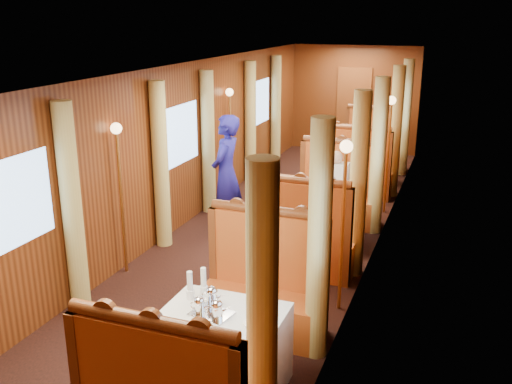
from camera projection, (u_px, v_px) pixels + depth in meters
The scene contains 46 objects.
floor at pixel (272, 238), 8.51m from camera, with size 3.00×12.00×0.01m, color black, non-canonical shape.
ceiling at pixel (273, 67), 7.76m from camera, with size 3.00×12.00×0.01m, color silver, non-canonical shape.
wall_far at pixel (354, 99), 13.50m from camera, with size 3.00×2.50×0.01m, color brown, non-canonical shape.
wall_left at pixel (179, 148), 8.64m from camera, with size 12.00×2.50×0.01m, color brown, non-canonical shape.
wall_right at pixel (378, 166), 7.64m from camera, with size 12.00×2.50×0.01m, color brown, non-canonical shape.
doorway_far at pixel (353, 110), 13.55m from camera, with size 0.80×0.04×2.00m, color brown.
table_near at pixel (225, 349), 5.02m from camera, with size 1.05×0.72×0.75m, color white.
banquette_near_aft at pixel (263, 293), 5.92m from camera, with size 1.30×0.55×1.34m.
table_mid at pixel (322, 220), 8.15m from camera, with size 1.05×0.72×0.75m, color white.
banquette_mid_fwd at pixel (302, 242), 7.23m from camera, with size 1.30×0.55×1.34m.
banquette_mid_aft at pixel (337, 196), 9.04m from camera, with size 1.30×0.55×1.34m.
table_far at pixel (365, 163), 11.28m from camera, with size 1.05×0.72×0.75m, color white.
banquette_far_fwd at pixel (355, 173), 10.36m from camera, with size 1.30×0.55×1.34m.
banquette_far_aft at pixel (373, 149), 12.17m from camera, with size 1.30×0.55×1.34m.
tea_tray at pixel (211, 314), 4.85m from camera, with size 0.34×0.26×0.01m, color silver.
teapot_left at pixel (199, 308), 4.85m from camera, with size 0.15×0.11×0.12m, color silver, non-canonical shape.
teapot_right at pixel (217, 312), 4.76m from camera, with size 0.17×0.12×0.14m, color silver, non-canonical shape.
teapot_back at pixel (212, 298), 4.99m from camera, with size 0.17×0.13×0.14m, color silver, non-canonical shape.
fruit_plate at pixel (256, 322), 4.70m from camera, with size 0.21×0.21×0.05m.
cup_inboard at pixel (190, 288), 5.10m from camera, with size 0.08×0.08×0.26m.
cup_outboard at pixel (204, 284), 5.17m from camera, with size 0.08×0.08×0.26m.
rose_vase_mid at pixel (323, 183), 8.01m from camera, with size 0.06×0.06×0.36m.
rose_vase_far at pixel (368, 135), 11.11m from camera, with size 0.06×0.06×0.36m.
window_left_near at pixel (8, 205), 5.44m from camera, with size 1.20×0.90×0.01m, color #84ADE0, non-canonical shape.
curtain_left_near_b at pixel (72, 209), 6.19m from camera, with size 0.22×0.22×2.35m, color tan.
window_right_near at pixel (309, 248), 4.46m from camera, with size 1.20×0.90×0.01m, color #84ADE0, non-canonical shape.
curtain_right_near_a at pixel (262, 325), 3.88m from camera, with size 0.22×0.22×2.35m, color tan.
curtain_right_near_b at pixel (319, 243), 5.27m from camera, with size 0.22×0.22×2.35m, color tan.
window_left_mid at pixel (179, 135), 8.57m from camera, with size 1.20×0.90×0.01m, color #84ADE0, non-canonical shape.
curtain_left_mid_a at pixel (161, 166), 7.92m from camera, with size 0.22×0.22×2.35m, color tan.
curtain_left_mid_b at pixel (208, 143), 9.32m from camera, with size 0.22×0.22×2.35m, color tan.
window_right_mid at pixel (378, 151), 7.59m from camera, with size 1.20×0.90×0.01m, color #84ADE0, non-canonical shape.
curtain_right_mid_a at pixel (358, 186), 7.01m from camera, with size 0.22×0.22×2.35m, color tan.
curtain_right_mid_b at pixel (378, 157), 8.40m from camera, with size 0.22×0.22×2.35m, color tan.
window_left_far at pixel (259, 102), 11.70m from camera, with size 1.20×0.90×0.01m, color #84ADE0, non-canonical shape.
curtain_left_far_a at pixel (250, 123), 11.05m from camera, with size 0.22×0.22×2.35m, color tan.
curtain_left_far_b at pixel (276, 110), 12.45m from camera, with size 0.22×0.22×2.35m, color tan.
window_right_far at pixel (407, 111), 10.72m from camera, with size 1.20×0.90×0.01m, color #84ADE0, non-canonical shape.
curtain_right_far_a at pixel (395, 132), 10.14m from camera, with size 0.22×0.22×2.35m, color tan.
curtain_right_far_b at pixel (405, 118), 11.53m from camera, with size 0.22×0.22×2.35m, color tan.
sconce_left_fore at pixel (119, 168), 7.00m from camera, with size 0.14×0.14×1.95m.
sconce_right_fore at pixel (344, 192), 6.07m from camera, with size 0.14×0.14×1.95m.
sconce_left_aft at pixel (230, 120), 10.13m from camera, with size 0.14×0.14×1.95m.
sconce_right_aft at pixel (390, 131), 9.20m from camera, with size 0.14×0.14×1.95m.
steward at pixel (226, 173), 8.61m from camera, with size 0.65×0.43×1.78m, color navy.
passenger at pixel (335, 181), 8.73m from camera, with size 0.40×0.44×0.76m.
Camera 1 is at (2.53, -7.50, 3.21)m, focal length 40.00 mm.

